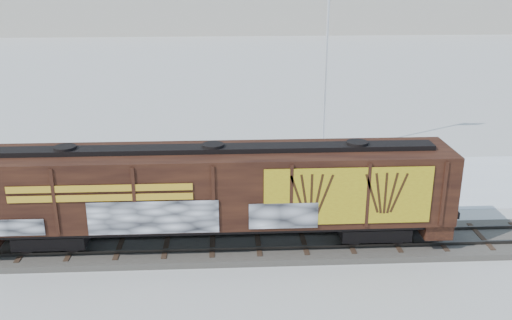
{
  "coord_description": "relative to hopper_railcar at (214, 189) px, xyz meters",
  "views": [
    {
      "loc": [
        -3.29,
        -22.38,
        11.93
      ],
      "look_at": [
        -1.93,
        3.0,
        3.05
      ],
      "focal_mm": 40.0,
      "sensor_mm": 36.0,
      "label": 1
    }
  ],
  "objects": [
    {
      "name": "car_white",
      "position": [
        -0.11,
        8.39,
        -2.03
      ],
      "size": [
        4.98,
        2.42,
        1.57
      ],
      "primitive_type": "imported",
      "rotation": [
        0.0,
        0.0,
        1.41
      ],
      "color": "white",
      "rests_on": "parking_strip"
    },
    {
      "name": "hopper_railcar",
      "position": [
        0.0,
        0.0,
        0.0
      ],
      "size": [
        20.02,
        3.06,
        4.29
      ],
      "color": "black",
      "rests_on": "rail_track"
    },
    {
      "name": "car_silver",
      "position": [
        -0.95,
        6.77,
        -2.05
      ],
      "size": [
        4.74,
        2.57,
        1.53
      ],
      "primitive_type": "imported",
      "rotation": [
        0.0,
        0.0,
        1.75
      ],
      "color": "#AFB1B6",
      "rests_on": "parking_strip"
    },
    {
      "name": "rail_track",
      "position": [
        3.86,
        0.01,
        -2.7
      ],
      "size": [
        50.0,
        3.4,
        0.43
      ],
      "color": "#59544C",
      "rests_on": "ground"
    },
    {
      "name": "car_dark",
      "position": [
        6.37,
        8.21,
        -2.2
      ],
      "size": [
        4.29,
        1.83,
        1.23
      ],
      "primitive_type": "imported",
      "rotation": [
        0.0,
        0.0,
        1.6
      ],
      "color": "#22252A",
      "rests_on": "parking_strip"
    },
    {
      "name": "flagpole",
      "position": [
        6.92,
        12.69,
        2.17
      ],
      "size": [
        2.3,
        0.9,
        13.21
      ],
      "color": "silver",
      "rests_on": "ground"
    },
    {
      "name": "ground",
      "position": [
        3.86,
        0.01,
        -2.85
      ],
      "size": [
        500.0,
        500.0,
        0.0
      ],
      "primitive_type": "plane",
      "color": "white",
      "rests_on": "ground"
    },
    {
      "name": "parking_strip",
      "position": [
        3.86,
        7.51,
        -2.83
      ],
      "size": [
        40.0,
        8.0,
        0.03
      ],
      "primitive_type": "cube",
      "color": "white",
      "rests_on": "ground"
    }
  ]
}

